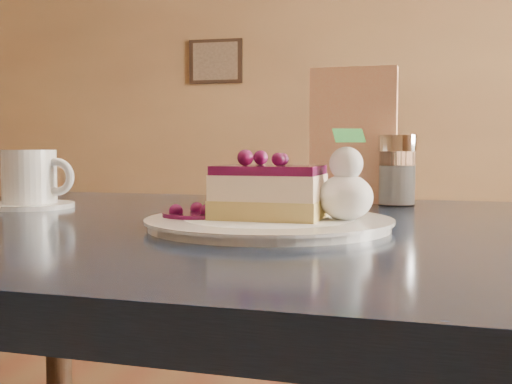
% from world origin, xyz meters
% --- Properties ---
extents(main_table, '(1.36, 0.95, 0.82)m').
position_xyz_m(main_table, '(0.05, 0.09, 0.73)').
color(main_table, black).
rests_on(main_table, ground).
extents(dessert_plate, '(0.30, 0.30, 0.01)m').
position_xyz_m(dessert_plate, '(0.05, 0.03, 0.83)').
color(dessert_plate, white).
rests_on(dessert_plate, main_table).
extents(cheesecake_slice, '(0.14, 0.10, 0.07)m').
position_xyz_m(cheesecake_slice, '(0.05, 0.03, 0.86)').
color(cheesecake_slice, tan).
rests_on(cheesecake_slice, dessert_plate).
extents(whipped_cream, '(0.07, 0.07, 0.06)m').
position_xyz_m(whipped_cream, '(0.14, 0.04, 0.86)').
color(whipped_cream, white).
rests_on(whipped_cream, dessert_plate).
extents(berry_sauce, '(0.09, 0.09, 0.01)m').
position_xyz_m(berry_sauce, '(-0.05, 0.03, 0.84)').
color(berry_sauce, '#4B0E35').
rests_on(berry_sauce, dessert_plate).
extents(coffee_set, '(0.15, 0.14, 0.10)m').
position_xyz_m(coffee_set, '(-0.39, 0.21, 0.86)').
color(coffee_set, white).
rests_on(coffee_set, main_table).
extents(menu_card, '(0.15, 0.04, 0.24)m').
position_xyz_m(menu_card, '(0.12, 0.42, 0.94)').
color(menu_card, '#FFDAA5').
rests_on(menu_card, main_table).
extents(sugar_shaker, '(0.07, 0.07, 0.12)m').
position_xyz_m(sugar_shaker, '(0.20, 0.38, 0.88)').
color(sugar_shaker, white).
rests_on(sugar_shaker, main_table).
extents(napkin_stack, '(0.14, 0.14, 0.05)m').
position_xyz_m(napkin_stack, '(-0.05, 0.42, 0.85)').
color(napkin_stack, white).
rests_on(napkin_stack, main_table).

